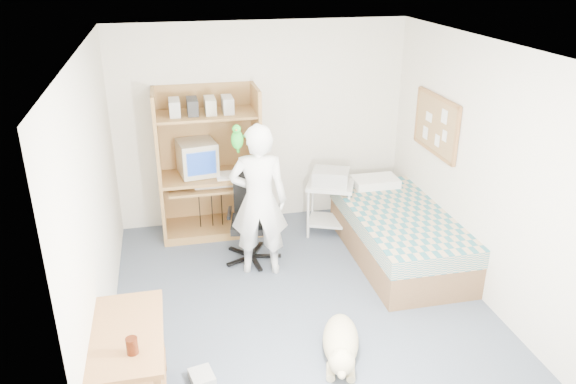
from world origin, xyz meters
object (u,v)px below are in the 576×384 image
(dog, at_px, (341,343))
(person, at_px, (259,201))
(computer_hutch, at_px, (209,169))
(printer_cart, at_px, (330,201))
(side_desk, at_px, (131,361))
(bed, at_px, (398,233))
(office_chair, at_px, (252,229))

(dog, bearing_deg, person, 121.32)
(computer_hutch, relative_size, printer_cart, 2.67)
(side_desk, bearing_deg, bed, 32.50)
(dog, xyz_separation_m, printer_cart, (0.57, 2.28, 0.28))
(person, height_order, dog, person)
(side_desk, relative_size, printer_cart, 1.49)
(office_chair, relative_size, dog, 1.07)
(bed, relative_size, office_chair, 2.01)
(person, bearing_deg, bed, -170.48)
(dog, bearing_deg, office_chair, 120.17)
(office_chair, relative_size, printer_cart, 1.49)
(side_desk, bearing_deg, printer_cart, 48.42)
(dog, bearing_deg, side_desk, -154.56)
(bed, relative_size, dog, 2.15)
(office_chair, distance_m, printer_cart, 1.10)
(office_chair, height_order, person, person)
(office_chair, height_order, dog, office_chair)
(office_chair, xyz_separation_m, dog, (0.46, -1.89, -0.20))
(person, bearing_deg, dog, 115.61)
(person, bearing_deg, office_chair, -71.68)
(person, distance_m, printer_cart, 1.27)
(bed, xyz_separation_m, person, (-1.58, 0.04, 0.55))
(bed, bearing_deg, person, 178.64)
(computer_hutch, relative_size, dog, 1.91)
(side_desk, relative_size, person, 0.60)
(person, height_order, printer_cart, person)
(person, xyz_separation_m, dog, (0.42, -1.59, -0.68))
(office_chair, bearing_deg, printer_cart, 31.61)
(computer_hutch, distance_m, side_desk, 3.08)
(side_desk, bearing_deg, office_chair, 60.33)
(person, bearing_deg, computer_hutch, -57.99)
(bed, bearing_deg, office_chair, 168.10)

